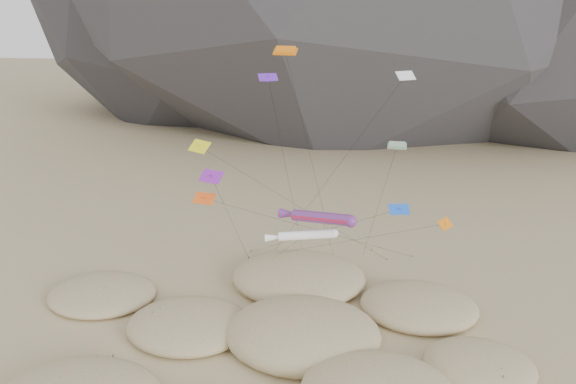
{
  "coord_description": "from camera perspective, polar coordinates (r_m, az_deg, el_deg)",
  "views": [
    {
      "loc": [
        5.81,
        -42.3,
        32.42
      ],
      "look_at": [
        -0.89,
        12.0,
        13.18
      ],
      "focal_mm": 35.0,
      "sensor_mm": 36.0,
      "label": 1
    }
  ],
  "objects": [
    {
      "name": "kite_stakes",
      "position": [
        74.22,
        3.49,
        -6.43
      ],
      "size": [
        21.35,
        4.54,
        0.3
      ],
      "color": "#3F2D1E",
      "rests_on": "ground"
    },
    {
      "name": "rainbow_tube_kite",
      "position": [
        54.86,
        3.13,
        -2.6
      ],
      "size": [
        8.0,
        18.24,
        12.85
      ],
      "color": "red",
      "rests_on": "ground"
    },
    {
      "name": "orange_parafoil",
      "position": [
        60.6,
        -0.2,
        13.84
      ],
      "size": [
        6.29,
        11.8,
        27.41
      ],
      "color": "orange",
      "rests_on": "ground"
    },
    {
      "name": "white_tube_kite",
      "position": [
        55.48,
        1.54,
        -4.43
      ],
      "size": [
        9.54,
        14.05,
        10.75
      ],
      "color": "white",
      "rests_on": "ground"
    },
    {
      "name": "multi_parafoil",
      "position": [
        58.08,
        10.95,
        4.43
      ],
      "size": [
        3.55,
        12.54,
        18.47
      ],
      "color": "#EF5219",
      "rests_on": "ground"
    },
    {
      "name": "dune_grass",
      "position": [
        55.4,
        -1.35,
        -15.37
      ],
      "size": [
        43.91,
        28.54,
        1.54
      ],
      "color": "black",
      "rests_on": "ground"
    },
    {
      "name": "ground",
      "position": [
        53.6,
        -0.66,
        -17.84
      ],
      "size": [
        500.0,
        500.0,
        0.0
      ],
      "primitive_type": "plane",
      "color": "#CCB789",
      "rests_on": "ground"
    },
    {
      "name": "delta_kites",
      "position": [
        55.89,
        0.02,
        2.66
      ],
      "size": [
        27.3,
        19.38,
        25.4
      ],
      "color": "#EA5516",
      "rests_on": "ground"
    },
    {
      "name": "dunes",
      "position": [
        56.9,
        -1.24,
        -14.42
      ],
      "size": [
        50.96,
        37.39,
        4.39
      ],
      "color": "#CCB789",
      "rests_on": "ground"
    }
  ]
}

